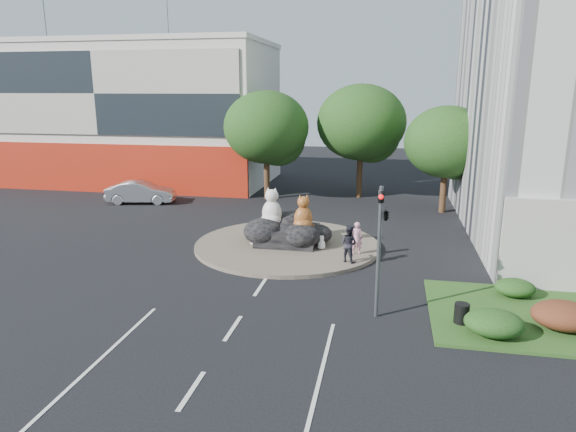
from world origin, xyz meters
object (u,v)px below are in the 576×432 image
(kitten_calico, at_px, (254,238))
(parked_car, at_px, (141,192))
(cat_tabby, at_px, (303,212))
(pedestrian_pink, at_px, (356,238))
(pedestrian_dark, at_px, (349,244))
(kitten_white, at_px, (322,242))
(cat_white, at_px, (272,207))
(litter_bin, at_px, (462,313))

(kitten_calico, xyz_separation_m, parked_car, (-11.28, 9.42, 0.21))
(cat_tabby, xyz_separation_m, kitten_calico, (-2.57, -0.51, -1.42))
(pedestrian_pink, height_order, pedestrian_dark, pedestrian_dark)
(kitten_white, relative_size, pedestrian_dark, 0.42)
(pedestrian_dark, bearing_deg, pedestrian_pink, -75.64)
(cat_white, xyz_separation_m, kitten_white, (2.85, -0.87, -1.58))
(parked_car, relative_size, litter_bin, 6.85)
(kitten_white, xyz_separation_m, parked_car, (-14.89, 9.32, 0.25))
(litter_bin, bearing_deg, cat_white, 136.81)
(parked_car, bearing_deg, litter_bin, -140.19)
(litter_bin, bearing_deg, pedestrian_pink, 121.14)
(cat_white, xyz_separation_m, cat_tabby, (1.81, -0.45, -0.12))
(cat_white, relative_size, pedestrian_dark, 1.17)
(kitten_calico, xyz_separation_m, pedestrian_pink, (5.44, -0.39, 0.42))
(cat_tabby, bearing_deg, kitten_calico, 168.56)
(cat_tabby, height_order, kitten_calico, cat_tabby)
(cat_white, distance_m, cat_tabby, 1.87)
(parked_car, bearing_deg, kitten_white, -133.47)
(cat_white, height_order, pedestrian_pink, cat_white)
(kitten_calico, height_order, pedestrian_pink, pedestrian_pink)
(parked_car, bearing_deg, cat_tabby, -134.17)
(pedestrian_pink, bearing_deg, pedestrian_dark, 65.64)
(cat_tabby, relative_size, kitten_white, 2.50)
(litter_bin, bearing_deg, kitten_calico, 142.53)
(pedestrian_pink, distance_m, parked_car, 19.39)
(pedestrian_pink, relative_size, pedestrian_dark, 0.93)
(kitten_white, height_order, pedestrian_pink, pedestrian_pink)
(kitten_white, height_order, litter_bin, kitten_white)
(parked_car, distance_m, litter_bin, 26.91)
(cat_tabby, relative_size, pedestrian_pink, 1.12)
(cat_white, relative_size, pedestrian_pink, 1.26)
(kitten_white, distance_m, pedestrian_dark, 2.39)
(pedestrian_dark, distance_m, litter_bin, 7.37)
(pedestrian_dark, height_order, parked_car, pedestrian_dark)
(cat_tabby, bearing_deg, pedestrian_dark, -62.81)
(cat_white, xyz_separation_m, kitten_calico, (-0.76, -0.96, -1.54))
(cat_white, bearing_deg, pedestrian_dark, -19.41)
(cat_white, relative_size, kitten_calico, 2.55)
(cat_tabby, relative_size, litter_bin, 2.58)
(kitten_white, bearing_deg, litter_bin, -58.38)
(cat_white, height_order, parked_car, cat_white)
(cat_tabby, height_order, parked_car, cat_tabby)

